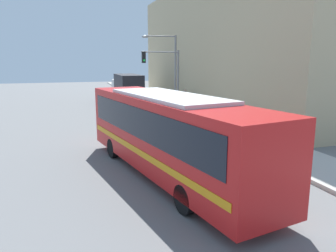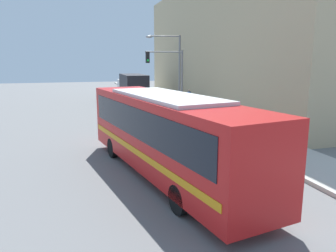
{
  "view_description": "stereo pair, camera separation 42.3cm",
  "coord_description": "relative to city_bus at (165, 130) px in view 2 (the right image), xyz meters",
  "views": [
    {
      "loc": [
        -4.22,
        -12.67,
        4.58
      ],
      "look_at": [
        0.57,
        2.24,
        1.43
      ],
      "focal_mm": 35.0,
      "sensor_mm": 36.0,
      "label": 1
    },
    {
      "loc": [
        -3.82,
        -12.79,
        4.58
      ],
      "look_at": [
        0.57,
        2.24,
        1.43
      ],
      "focal_mm": 35.0,
      "sensor_mm": 36.0,
      "label": 2
    }
  ],
  "objects": [
    {
      "name": "ground_plane",
      "position": [
        0.43,
        0.76,
        -1.9
      ],
      "size": [
        120.0,
        120.0,
        0.0
      ],
      "primitive_type": "plane",
      "color": "slate"
    },
    {
      "name": "sidewalk",
      "position": [
        6.48,
        20.76,
        -1.81
      ],
      "size": [
        3.1,
        70.0,
        0.17
      ],
      "color": "#B7B2A8",
      "rests_on": "ground_plane"
    },
    {
      "name": "building_facade",
      "position": [
        11.02,
        17.89,
        4.08
      ],
      "size": [
        6.0,
        32.27,
        11.96
      ],
      "color": "tan",
      "rests_on": "ground_plane"
    },
    {
      "name": "city_bus",
      "position": [
        0.0,
        0.0,
        0.0
      ],
      "size": [
        4.41,
        11.63,
        3.31
      ],
      "rotation": [
        0.0,
        0.0,
        0.18
      ],
      "color": "red",
      "rests_on": "ground_plane"
    },
    {
      "name": "delivery_truck",
      "position": [
        3.12,
        24.78,
        -0.24
      ],
      "size": [
        2.31,
        8.21,
        3.05
      ],
      "color": "black",
      "rests_on": "ground_plane"
    },
    {
      "name": "fire_hydrant",
      "position": [
        5.53,
        2.86,
        -1.39
      ],
      "size": [
        0.22,
        0.29,
        0.69
      ],
      "color": "red",
      "rests_on": "sidewalk"
    },
    {
      "name": "traffic_light_pole",
      "position": [
        4.55,
        14.73,
        1.87
      ],
      "size": [
        3.28,
        0.35,
        5.24
      ],
      "color": "slate",
      "rests_on": "sidewalk"
    },
    {
      "name": "street_lamp",
      "position": [
        5.31,
        15.72,
        2.26
      ],
      "size": [
        3.1,
        0.28,
        6.53
      ],
      "color": "slate",
      "rests_on": "sidewalk"
    },
    {
      "name": "pedestrian_near_corner",
      "position": [
        6.91,
        16.29,
        -0.8
      ],
      "size": [
        0.34,
        0.34,
        1.8
      ],
      "color": "#23283D",
      "rests_on": "sidewalk"
    }
  ]
}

